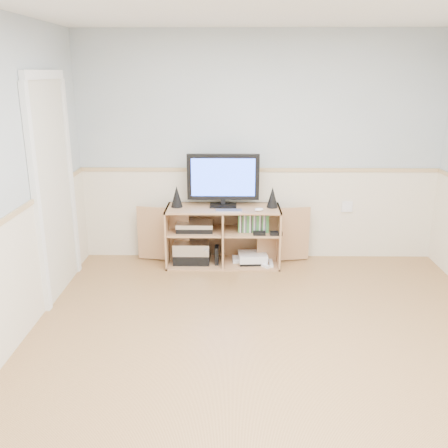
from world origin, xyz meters
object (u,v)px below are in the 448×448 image
at_px(monitor, 223,178).
at_px(game_consoles, 252,258).
at_px(media_cabinet, 223,234).
at_px(keyboard, 229,211).

xyz_separation_m(monitor, game_consoles, (0.32, -0.06, -0.89)).
height_order(media_cabinet, monitor, monitor).
xyz_separation_m(keyboard, game_consoles, (0.25, 0.13, -0.59)).
bearing_deg(monitor, media_cabinet, 90.00).
distance_m(keyboard, game_consoles, 0.65).
bearing_deg(keyboard, media_cabinet, 106.84).
bearing_deg(keyboard, monitor, 107.49).
distance_m(media_cabinet, game_consoles, 0.42).
height_order(keyboard, game_consoles, keyboard).
bearing_deg(media_cabinet, monitor, -90.00).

